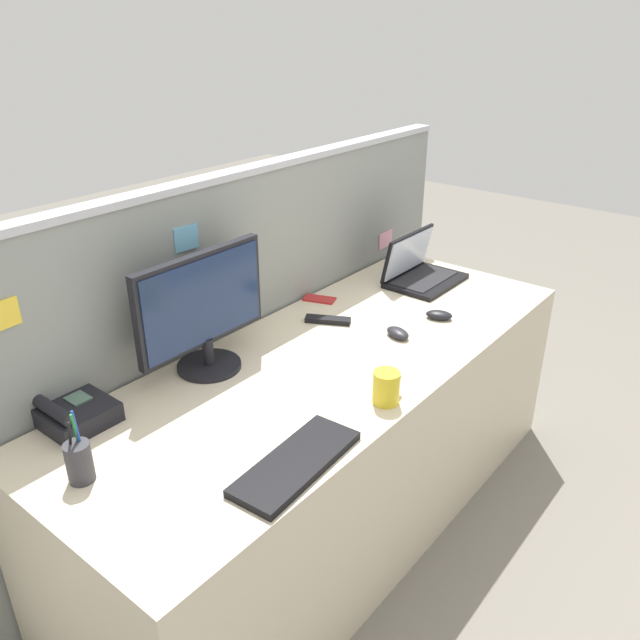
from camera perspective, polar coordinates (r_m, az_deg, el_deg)
The scene contains 13 objects.
ground_plane at distance 2.59m, azimuth 0.90°, elevation -17.01°, with size 10.00×10.00×0.00m, color slate.
desk at distance 2.36m, azimuth 0.96°, elevation -10.72°, with size 2.08×0.77×0.71m, color beige.
cubicle_divider at distance 2.45m, azimuth -6.85°, elevation -1.48°, with size 2.50×0.08×1.28m.
desktop_monitor at distance 2.04m, azimuth -10.45°, elevation 1.04°, with size 0.50×0.21×0.39m.
laptop at distance 2.79m, azimuth 8.83°, elevation 4.44°, with size 0.34×0.24×0.21m.
desk_phone at distance 1.94m, azimuth -21.08°, elevation -7.81°, with size 0.18×0.19×0.09m.
keyboard_main at distance 1.68m, azimuth -2.13°, elevation -12.65°, with size 0.39×0.15×0.02m, color black.
computer_mouse_right_hand at distance 2.46m, azimuth 10.61°, elevation 0.45°, with size 0.06×0.10×0.03m, color black.
computer_mouse_left_hand at distance 2.30m, azimuth 6.97°, elevation -1.15°, with size 0.06×0.10×0.03m, color #232328.
pen_cup at distance 1.71m, azimuth -20.74°, elevation -11.74°, with size 0.07×0.07×0.19m.
cell_phone_red_case at distance 2.59m, azimuth -0.07°, elevation 1.88°, with size 0.06×0.13×0.01m, color #B22323.
tv_remote at distance 2.40m, azimuth 0.70°, elevation 0.01°, with size 0.04×0.17×0.02m, color black.
coffee_mug at distance 1.91m, azimuth 5.98°, elevation -5.99°, with size 0.12×0.08×0.10m.
Camera 1 is at (-1.50, -1.16, 1.76)m, focal length 35.77 mm.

